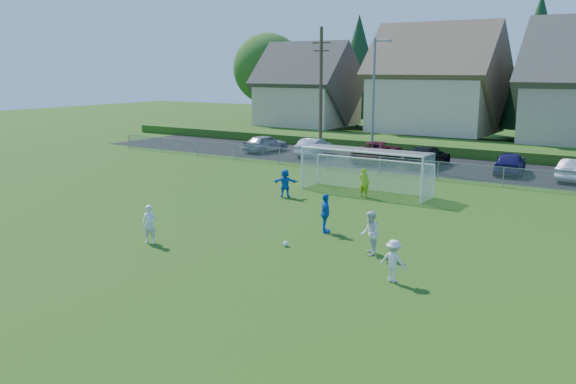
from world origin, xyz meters
name	(u,v)px	position (x,y,z in m)	size (l,w,h in m)	color
ground	(162,269)	(0.00, 0.00, 0.00)	(160.00, 160.00, 0.00)	#193D0C
asphalt_lot	(437,166)	(0.00, 27.50, 0.01)	(60.00, 60.00, 0.00)	black
grass_embankment	(470,149)	(0.00, 35.00, 0.40)	(70.00, 6.00, 0.80)	#1E420F
soccer_ball	(286,244)	(2.08, 4.70, 0.11)	(0.22, 0.22, 0.22)	white
player_white_a	(149,224)	(-2.75, 2.10, 0.78)	(0.57, 0.37, 1.55)	white
player_white_b	(370,233)	(5.31, 5.55, 0.84)	(0.82, 0.64, 1.68)	white
player_white_c	(393,261)	(7.25, 3.31, 0.71)	(0.92, 0.53, 1.43)	white
player_blue_a	(325,213)	(2.32, 7.38, 0.84)	(0.99, 0.41, 1.69)	blue
player_blue_b	(285,183)	(-3.18, 12.52, 0.77)	(1.43, 0.45, 1.54)	blue
goalkeeper	(364,183)	(0.44, 14.83, 0.81)	(0.59, 0.39, 1.61)	#95CD18
car_a	(265,143)	(-14.63, 26.65, 0.72)	(1.70, 4.23, 1.44)	#979B9E
car_b	(314,147)	(-10.05, 26.91, 0.71)	(1.50, 4.30, 1.42)	silver
car_c	(378,151)	(-4.42, 26.87, 0.78)	(2.58, 5.59, 1.55)	#5E0A1D
car_d	(427,156)	(-0.60, 26.91, 0.73)	(2.05, 5.04, 1.46)	black
car_e	(510,163)	(5.16, 26.89, 0.75)	(1.77, 4.39, 1.50)	#1A164F
car_f	(575,170)	(9.20, 26.56, 0.68)	(1.44, 4.12, 1.36)	#BCBCBC
soccer_goal	(367,164)	(0.00, 16.05, 1.63)	(7.42, 1.90, 2.50)	white
chainlink_fence	(408,167)	(0.00, 22.00, 0.63)	(52.06, 0.06, 1.20)	gray
streetlight	(374,97)	(-4.45, 26.00, 4.84)	(1.38, 0.18, 9.00)	slate
utility_pole	(321,91)	(-9.50, 27.00, 5.15)	(1.60, 0.26, 10.00)	#473321
houses_row	(523,63)	(1.97, 42.46, 7.33)	(53.90, 11.45, 13.27)	tan
tree_row	(528,68)	(1.04, 48.74, 6.91)	(65.98, 12.36, 13.80)	#382616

